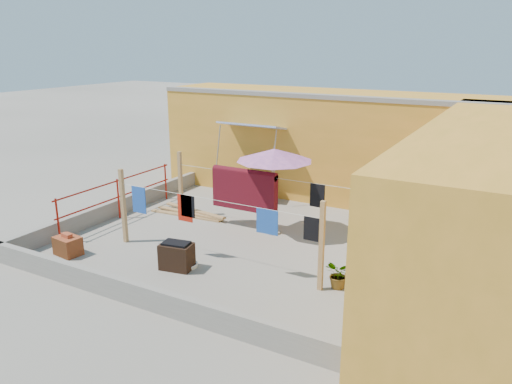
# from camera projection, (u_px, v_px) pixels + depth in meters

# --- Properties ---
(ground) EXTENTS (80.00, 80.00, 0.00)m
(ground) POSITION_uv_depth(u_px,v_px,m) (245.00, 241.00, 12.01)
(ground) COLOR #9E998E
(ground) RESTS_ON ground
(wall_back) EXTENTS (11.00, 3.27, 3.21)m
(wall_back) POSITION_uv_depth(u_px,v_px,m) (336.00, 145.00, 15.25)
(wall_back) COLOR orange
(wall_back) RESTS_ON ground
(wall_right) EXTENTS (2.40, 9.00, 3.20)m
(wall_right) POSITION_uv_depth(u_px,v_px,m) (489.00, 213.00, 9.13)
(wall_right) COLOR orange
(wall_right) RESTS_ON ground
(parapet_front) EXTENTS (8.30, 0.16, 0.44)m
(parapet_front) POSITION_uv_depth(u_px,v_px,m) (145.00, 296.00, 8.95)
(parapet_front) COLOR gray
(parapet_front) RESTS_ON ground
(parapet_left) EXTENTS (0.16, 7.30, 0.44)m
(parapet_left) POSITION_uv_depth(u_px,v_px,m) (118.00, 207.00, 13.85)
(parapet_left) COLOR gray
(parapet_left) RESTS_ON ground
(red_railing) EXTENTS (0.05, 4.20, 1.10)m
(red_railing) POSITION_uv_depth(u_px,v_px,m) (118.00, 193.00, 13.43)
(red_railing) COLOR maroon
(red_railing) RESTS_ON ground
(clothesline_rig) EXTENTS (5.09, 2.35, 1.80)m
(clothesline_rig) POSITION_uv_depth(u_px,v_px,m) (243.00, 194.00, 12.38)
(clothesline_rig) COLOR tan
(clothesline_rig) RESTS_ON ground
(patio_umbrella) EXTENTS (2.41, 2.41, 2.23)m
(patio_umbrella) POSITION_uv_depth(u_px,v_px,m) (274.00, 155.00, 11.97)
(patio_umbrella) COLOR gray
(patio_umbrella) RESTS_ON ground
(outdoor_table) EXTENTS (1.66, 1.13, 0.71)m
(outdoor_table) POSITION_uv_depth(u_px,v_px,m) (250.00, 180.00, 15.03)
(outdoor_table) COLOR black
(outdoor_table) RESTS_ON ground
(brick_stack) EXTENTS (0.63, 0.49, 0.51)m
(brick_stack) POSITION_uv_depth(u_px,v_px,m) (68.00, 246.00, 11.21)
(brick_stack) COLOR #A65426
(brick_stack) RESTS_ON ground
(lumber_pile) EXTENTS (2.34, 0.64, 0.14)m
(lumber_pile) POSITION_uv_depth(u_px,v_px,m) (190.00, 213.00, 13.82)
(lumber_pile) COLOR tan
(lumber_pile) RESTS_ON ground
(brazier) EXTENTS (0.73, 0.55, 0.60)m
(brazier) POSITION_uv_depth(u_px,v_px,m) (177.00, 256.00, 10.49)
(brazier) COLOR black
(brazier) RESTS_ON ground
(white_basin) EXTENTS (0.47, 0.47, 0.08)m
(white_basin) POSITION_uv_depth(u_px,v_px,m) (187.00, 265.00, 10.65)
(white_basin) COLOR silver
(white_basin) RESTS_ON ground
(water_jug_a) EXTENTS (0.24, 0.24, 0.38)m
(water_jug_a) POSITION_uv_depth(u_px,v_px,m) (363.00, 256.00, 10.81)
(water_jug_a) COLOR silver
(water_jug_a) RESTS_ON ground
(water_jug_b) EXTENTS (0.20, 0.20, 0.32)m
(water_jug_b) POSITION_uv_depth(u_px,v_px,m) (407.00, 259.00, 10.72)
(water_jug_b) COLOR silver
(water_jug_b) RESTS_ON ground
(green_hose) EXTENTS (0.56, 0.56, 0.08)m
(green_hose) POSITION_uv_depth(u_px,v_px,m) (391.00, 229.00, 12.73)
(green_hose) COLOR #176817
(green_hose) RESTS_ON ground
(plant_back_a) EXTENTS (0.81, 0.76, 0.73)m
(plant_back_a) POSITION_uv_depth(u_px,v_px,m) (362.00, 207.00, 13.37)
(plant_back_a) COLOR #175117
(plant_back_a) RESTS_ON ground
(plant_back_b) EXTENTS (0.42, 0.42, 0.72)m
(plant_back_b) POSITION_uv_depth(u_px,v_px,m) (397.00, 223.00, 12.22)
(plant_back_b) COLOR #175117
(plant_back_b) RESTS_ON ground
(plant_right_a) EXTENTS (0.56, 0.50, 0.88)m
(plant_right_a) POSITION_uv_depth(u_px,v_px,m) (373.00, 216.00, 12.50)
(plant_right_a) COLOR #175117
(plant_right_a) RESTS_ON ground
(plant_right_b) EXTENTS (0.48, 0.47, 0.67)m
(plant_right_b) POSITION_uv_depth(u_px,v_px,m) (380.00, 270.00, 9.74)
(plant_right_b) COLOR #175117
(plant_right_b) RESTS_ON ground
(plant_right_c) EXTENTS (0.67, 0.66, 0.57)m
(plant_right_c) POSITION_uv_depth(u_px,v_px,m) (339.00, 275.00, 9.64)
(plant_right_c) COLOR #175117
(plant_right_c) RESTS_ON ground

